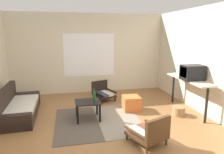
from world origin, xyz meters
The scene contains 14 objects.
ground_plane centered at (0.00, 0.00, 0.00)m, with size 7.80×7.80×0.00m, color olive.
far_wall_with_window centered at (0.00, 3.06, 1.35)m, with size 5.60×0.13×2.70m.
side_wall_right centered at (2.66, 0.30, 1.35)m, with size 0.12×6.60×2.70m, color beige.
area_rug centered at (-0.10, 0.45, 0.01)m, with size 1.97×1.94×0.01m.
couch centered at (-2.02, 1.19, 0.22)m, with size 0.84×1.93×0.72m.
coffee_table centered at (-0.32, 0.61, 0.36)m, with size 0.59×0.54×0.45m.
armchair_by_window centered at (0.29, 2.05, 0.24)m, with size 0.72×0.78×0.56m.
armchair_striped_foreground centered at (0.68, -0.78, 0.24)m, with size 0.77×0.81×0.59m.
ottoman_orange centered at (0.89, 0.97, 0.19)m, with size 0.44×0.44×0.38m, color #D1662D.
console_shelf centered at (2.31, 0.58, 0.79)m, with size 0.41×1.63×0.89m.
crt_television centered at (2.30, 0.45, 1.07)m, with size 0.52×0.39×0.37m.
clay_vase centered at (2.31, 0.88, 1.00)m, with size 0.18×0.18×0.32m.
glass_bottle centered at (-0.16, 0.59, 0.58)m, with size 0.06×0.06×0.31m.
wicker_basket centered at (1.95, 0.38, 0.11)m, with size 0.32×0.32×0.22m, color #9E7A4C.
Camera 1 is at (-0.75, -4.04, 2.03)m, focal length 32.92 mm.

